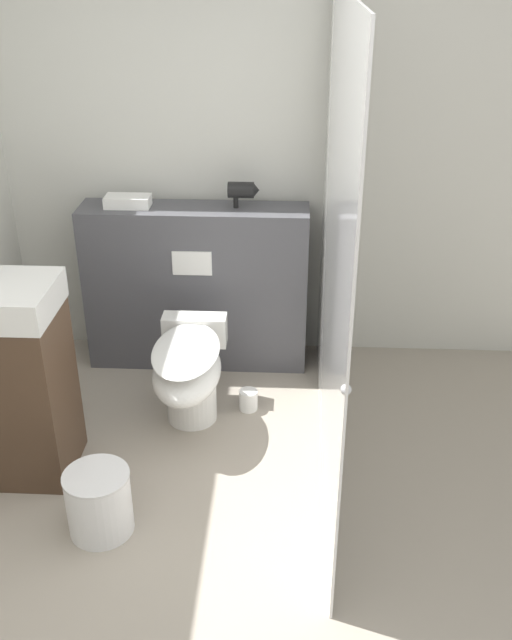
{
  "coord_description": "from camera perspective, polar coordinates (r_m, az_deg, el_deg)",
  "views": [
    {
      "loc": [
        0.24,
        -1.78,
        2.25
      ],
      "look_at": [
        0.08,
        1.3,
        0.63
      ],
      "focal_mm": 40.0,
      "sensor_mm": 36.0,
      "label": 1
    }
  ],
  "objects": [
    {
      "name": "hair_drier",
      "position": [
        3.96,
        -1.08,
        10.32
      ],
      "size": [
        0.17,
        0.09,
        0.15
      ],
      "color": "black",
      "rests_on": "partition_panel"
    },
    {
      "name": "ground_plane",
      "position": [
        2.88,
        -3.23,
        -23.73
      ],
      "size": [
        12.0,
        12.0,
        0.0
      ],
      "primitive_type": "plane",
      "color": "#9E9384"
    },
    {
      "name": "shower_glass",
      "position": [
        3.15,
        6.16,
        5.2
      ],
      "size": [
        0.04,
        2.08,
        2.11
      ],
      "color": "silver",
      "rests_on": "ground_plane"
    },
    {
      "name": "toilet",
      "position": [
        3.69,
        -5.38,
        -4.18
      ],
      "size": [
        0.34,
        0.68,
        0.5
      ],
      "color": "white",
      "rests_on": "ground_plane"
    },
    {
      "name": "partition_panel",
      "position": [
        4.19,
        -4.76,
        2.64
      ],
      "size": [
        1.29,
        0.3,
        0.97
      ],
      "color": "#4C4C51",
      "rests_on": "ground_plane"
    },
    {
      "name": "wall_back",
      "position": [
        4.11,
        -0.5,
        13.59
      ],
      "size": [
        8.0,
        0.06,
        2.5
      ],
      "color": "silver",
      "rests_on": "ground_plane"
    },
    {
      "name": "waste_bin",
      "position": [
        3.21,
        -12.44,
        -14.05
      ],
      "size": [
        0.28,
        0.28,
        0.3
      ],
      "color": "silver",
      "rests_on": "ground_plane"
    },
    {
      "name": "folded_towel",
      "position": [
        4.06,
        -10.21,
        9.33
      ],
      "size": [
        0.25,
        0.13,
        0.06
      ],
      "color": "white",
      "rests_on": "partition_panel"
    },
    {
      "name": "spare_toilet_roll",
      "position": [
        3.91,
        -0.61,
        -6.42
      ],
      "size": [
        0.1,
        0.1,
        0.11
      ],
      "color": "white",
      "rests_on": "ground_plane"
    },
    {
      "name": "sink_vanity",
      "position": [
        3.47,
        -19.44,
        -4.58
      ],
      "size": [
        0.56,
        0.41,
        1.12
      ],
      "color": "#473323",
      "rests_on": "ground_plane"
    }
  ]
}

